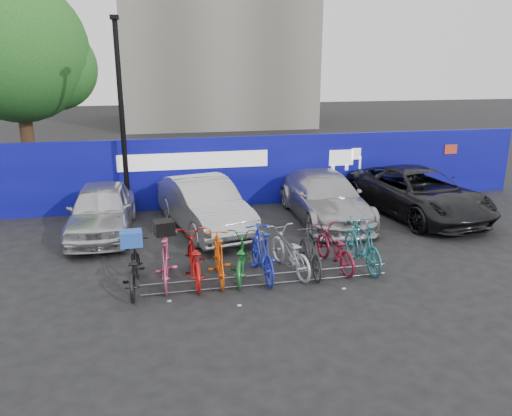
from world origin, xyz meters
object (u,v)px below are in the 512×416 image
object	(u,v)px
bike_0	(133,268)
tree	(24,55)
lamppost	(122,114)
bike_1	(166,259)
bike_3	(219,258)
bike_8	(334,248)
car_1	(204,205)
bike_9	(362,245)
bike_rack	(268,279)
car_3	(418,193)
bike_7	(310,252)
bike_4	(240,257)
bike_5	(262,253)
car_2	(325,197)
bike_6	(290,251)
car_0	(102,209)
bike_2	(193,258)

from	to	relation	value
bike_0	tree	bearing A→B (deg)	-67.31
lamppost	bike_1	xyz separation A→B (m)	(0.99, -5.40, -2.69)
bike_3	bike_8	bearing A→B (deg)	-174.96
lamppost	bike_8	distance (m)	7.81
car_1	bike_9	world-z (taller)	car_1
bike_rack	bike_1	distance (m)	2.33
car_3	bike_0	size ratio (longest dim) A/B	2.83
car_1	bike_7	bearing A→B (deg)	-74.63
tree	bike_3	xyz separation A→B (m)	(5.75, -10.13, -4.52)
car_1	bike_4	world-z (taller)	car_1
bike_1	bike_5	xyz separation A→B (m)	(2.18, -0.11, 0.01)
bike_0	bike_4	bearing A→B (deg)	-174.65
car_2	bike_7	xyz separation A→B (m)	(-1.76, -3.97, -0.20)
bike_8	car_2	bearing A→B (deg)	-113.13
car_1	bike_6	size ratio (longest dim) A/B	2.35
bike_rack	bike_3	world-z (taller)	bike_3
bike_9	bike_7	bearing A→B (deg)	-0.01
bike_3	bike_5	xyz separation A→B (m)	(0.99, -0.04, 0.05)
bike_6	car_3	bearing A→B (deg)	-157.36
lamppost	car_0	distance (m)	3.05
bike_rack	bike_8	bearing A→B (deg)	20.95
bike_rack	car_1	bearing A→B (deg)	102.74
car_2	bike_0	bearing A→B (deg)	-144.30
tree	car_0	world-z (taller)	tree
bike_rack	bike_4	size ratio (longest dim) A/B	2.97
bike_8	bike_0	bearing A→B (deg)	-4.31
bike_rack	bike_4	bearing A→B (deg)	131.08
car_2	bike_6	distance (m)	4.40
bike_3	bike_6	xyz separation A→B (m)	(1.69, 0.12, -0.03)
car_2	bike_1	size ratio (longest dim) A/B	2.57
lamppost	bike_5	size ratio (longest dim) A/B	3.06
car_0	bike_0	distance (m)	4.11
bike_rack	bike_2	size ratio (longest dim) A/B	2.71
bike_7	bike_2	bearing A→B (deg)	-2.24
bike_7	bike_3	bearing A→B (deg)	-0.16
bike_rack	bike_0	xyz separation A→B (m)	(-2.92, 0.46, 0.34)
bike_1	bike_2	bearing A→B (deg)	-173.10
bike_3	lamppost	bearing A→B (deg)	-66.54
bike_0	bike_1	distance (m)	0.73
bike_rack	bike_6	bearing A→B (deg)	44.21
bike_3	bike_4	world-z (taller)	bike_3
bike_6	bike_0	bearing A→B (deg)	-8.29
tree	bike_5	distance (m)	12.99
bike_4	bike_8	bearing A→B (deg)	-164.77
lamppost	bike_3	size ratio (longest dim) A/B	3.34
tree	bike_5	bearing A→B (deg)	-56.45
bike_2	bike_7	distance (m)	2.72
bike_9	bike_6	bearing A→B (deg)	-6.14
car_3	bike_8	size ratio (longest dim) A/B	2.88
bike_6	car_1	bearing A→B (deg)	-76.87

